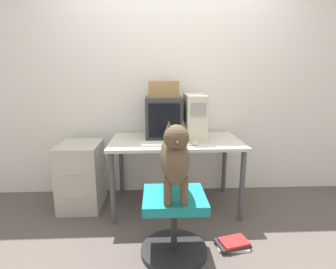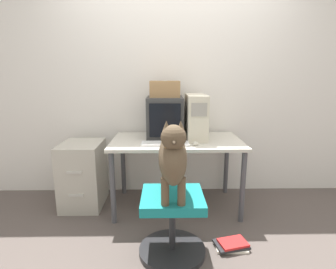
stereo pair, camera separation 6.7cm
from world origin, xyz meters
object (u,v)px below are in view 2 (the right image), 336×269
Objects in this scene: crt_monitor at (165,117)px; office_chair at (172,222)px; keyboard at (165,144)px; pc_tower at (196,117)px; filing_cabinet at (83,174)px; book_stack_floor at (232,245)px; dog at (173,156)px; cardboard_box at (165,89)px.

crt_monitor is 0.84× the size of office_chair.
keyboard is 0.85× the size of office_chair.
pc_tower is at bearing -11.21° from crt_monitor.
filing_cabinet is 2.37× the size of book_stack_floor.
crt_monitor is at bearing 90.20° from keyboard.
crt_monitor is 0.73× the size of dog.
filing_cabinet is at bearing 138.33° from office_chair.
pc_tower reaches higher than book_stack_floor.
filing_cabinet is at bearing -173.60° from cardboard_box.
office_chair reaches higher than book_stack_floor.
keyboard is 0.74m from office_chair.
office_chair is 0.54m from dog.
dog is at bearing -42.32° from filing_cabinet.
keyboard is at bearing 94.79° from dog.
pc_tower is 1.71× the size of book_stack_floor.
crt_monitor reaches higher than office_chair.
pc_tower is at bearing 41.97° from keyboard.
cardboard_box reaches higher than pc_tower.
dog is at bearing -172.30° from book_stack_floor.
dog is 1.97× the size of cardboard_box.
cardboard_box is (-0.05, 0.94, 0.43)m from dog.
filing_cabinet is at bearing 163.73° from keyboard.
book_stack_floor is (0.48, 0.07, -0.77)m from dog.
cardboard_box is (0.00, 0.00, 0.29)m from crt_monitor.
pc_tower is at bearing 72.51° from office_chair.
pc_tower is 0.72× the size of filing_cabinet.
pc_tower is 0.43m from cardboard_box.
keyboard is 0.60m from cardboard_box.
dog is (-0.27, -0.87, -0.15)m from pc_tower.
keyboard is 0.99m from filing_cabinet.
keyboard reaches higher than book_stack_floor.
book_stack_floor is (0.53, -0.87, -1.20)m from cardboard_box.
office_chair is 0.54m from book_stack_floor.
dog is at bearing -86.92° from crt_monitor.
crt_monitor is 0.89× the size of pc_tower.
pc_tower is 0.48m from keyboard.
keyboard is (-0.32, -0.29, -0.21)m from pc_tower.
office_chair is 0.87× the size of dog.
keyboard is 0.74× the size of dog.
pc_tower is (0.32, -0.06, 0.01)m from crt_monitor.
pc_tower reaches higher than crt_monitor.
pc_tower is 1.34m from filing_cabinet.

